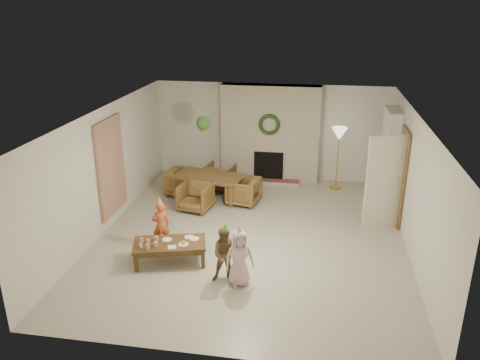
% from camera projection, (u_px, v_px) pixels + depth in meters
% --- Properties ---
extents(floor, '(7.00, 7.00, 0.00)m').
position_uv_depth(floor, '(251.00, 236.00, 9.63)').
color(floor, '#B7B29E').
rests_on(floor, ground).
extents(ceiling, '(7.00, 7.00, 0.00)m').
position_uv_depth(ceiling, '(253.00, 115.00, 8.75)').
color(ceiling, white).
rests_on(ceiling, wall_back).
extents(wall_back, '(7.00, 0.00, 7.00)m').
position_uv_depth(wall_back, '(271.00, 132.00, 12.42)').
color(wall_back, silver).
rests_on(wall_back, floor).
extents(wall_front, '(7.00, 0.00, 7.00)m').
position_uv_depth(wall_front, '(213.00, 275.00, 5.96)').
color(wall_front, silver).
rests_on(wall_front, floor).
extents(wall_left, '(0.00, 7.00, 7.00)m').
position_uv_depth(wall_left, '(105.00, 170.00, 9.65)').
color(wall_left, silver).
rests_on(wall_left, floor).
extents(wall_right, '(0.00, 7.00, 7.00)m').
position_uv_depth(wall_right, '(414.00, 188.00, 8.73)').
color(wall_right, silver).
rests_on(wall_right, floor).
extents(fireplace_mass, '(2.50, 0.40, 2.50)m').
position_uv_depth(fireplace_mass, '(270.00, 134.00, 12.24)').
color(fireplace_mass, '#591D17').
rests_on(fireplace_mass, floor).
extents(fireplace_hearth, '(1.60, 0.30, 0.12)m').
position_uv_depth(fireplace_hearth, '(268.00, 182.00, 12.33)').
color(fireplace_hearth, maroon).
rests_on(fireplace_hearth, floor).
extents(fireplace_firebox, '(0.75, 0.12, 0.75)m').
position_uv_depth(fireplace_firebox, '(269.00, 166.00, 12.35)').
color(fireplace_firebox, black).
rests_on(fireplace_firebox, floor).
extents(fireplace_wreath, '(0.54, 0.10, 0.54)m').
position_uv_depth(fireplace_wreath, '(269.00, 125.00, 11.92)').
color(fireplace_wreath, '#1B3815').
rests_on(fireplace_wreath, fireplace_mass).
extents(floor_lamp_base, '(0.29, 0.29, 0.03)m').
position_uv_depth(floor_lamp_base, '(335.00, 187.00, 12.13)').
color(floor_lamp_base, gold).
rests_on(floor_lamp_base, floor).
extents(floor_lamp_post, '(0.03, 0.03, 1.41)m').
position_uv_depth(floor_lamp_post, '(337.00, 160.00, 11.88)').
color(floor_lamp_post, gold).
rests_on(floor_lamp_post, floor).
extents(floor_lamp_shade, '(0.38, 0.38, 0.31)m').
position_uv_depth(floor_lamp_shade, '(339.00, 134.00, 11.64)').
color(floor_lamp_shade, beige).
rests_on(floor_lamp_shade, floor_lamp_post).
extents(bookshelf_carcass, '(0.30, 1.00, 2.20)m').
position_uv_depth(bookshelf_carcass, '(389.00, 157.00, 10.93)').
color(bookshelf_carcass, white).
rests_on(bookshelf_carcass, floor).
extents(bookshelf_shelf_a, '(0.30, 0.92, 0.03)m').
position_uv_depth(bookshelf_shelf_a, '(385.00, 183.00, 11.16)').
color(bookshelf_shelf_a, white).
rests_on(bookshelf_shelf_a, bookshelf_carcass).
extents(bookshelf_shelf_b, '(0.30, 0.92, 0.03)m').
position_uv_depth(bookshelf_shelf_b, '(387.00, 167.00, 11.02)').
color(bookshelf_shelf_b, white).
rests_on(bookshelf_shelf_b, bookshelf_carcass).
extents(bookshelf_shelf_c, '(0.30, 0.92, 0.03)m').
position_uv_depth(bookshelf_shelf_c, '(389.00, 151.00, 10.88)').
color(bookshelf_shelf_c, white).
rests_on(bookshelf_shelf_c, bookshelf_carcass).
extents(bookshelf_shelf_d, '(0.30, 0.92, 0.03)m').
position_uv_depth(bookshelf_shelf_d, '(391.00, 134.00, 10.74)').
color(bookshelf_shelf_d, white).
rests_on(bookshelf_shelf_d, bookshelf_carcass).
extents(books_row_lower, '(0.20, 0.40, 0.24)m').
position_uv_depth(books_row_lower, '(385.00, 180.00, 10.98)').
color(books_row_lower, '#AB1F27').
rests_on(books_row_lower, bookshelf_shelf_a).
extents(books_row_mid, '(0.20, 0.44, 0.24)m').
position_uv_depth(books_row_mid, '(386.00, 161.00, 11.02)').
color(books_row_mid, '#275D90').
rests_on(books_row_mid, bookshelf_shelf_b).
extents(books_row_upper, '(0.20, 0.36, 0.22)m').
position_uv_depth(books_row_upper, '(389.00, 146.00, 10.75)').
color(books_row_upper, olive).
rests_on(books_row_upper, bookshelf_shelf_c).
extents(door_frame, '(0.05, 0.86, 2.04)m').
position_uv_depth(door_frame, '(401.00, 177.00, 9.93)').
color(door_frame, brown).
rests_on(door_frame, floor).
extents(door_leaf, '(0.77, 0.32, 2.00)m').
position_uv_depth(door_leaf, '(384.00, 183.00, 9.64)').
color(door_leaf, beige).
rests_on(door_leaf, floor).
extents(curtain_panel, '(0.06, 1.20, 2.00)m').
position_uv_depth(curtain_panel, '(111.00, 167.00, 9.83)').
color(curtain_panel, tan).
rests_on(curtain_panel, wall_left).
extents(dining_table, '(1.76, 1.20, 0.57)m').
position_uv_depth(dining_table, '(208.00, 187.00, 11.38)').
color(dining_table, brown).
rests_on(dining_table, floor).
extents(dining_chair_near, '(0.79, 0.81, 0.63)m').
position_uv_depth(dining_chair_near, '(195.00, 197.00, 10.75)').
color(dining_chair_near, brown).
rests_on(dining_chair_near, floor).
extents(dining_chair_far, '(0.79, 0.81, 0.63)m').
position_uv_depth(dining_chair_far, '(220.00, 177.00, 11.99)').
color(dining_chair_far, brown).
rests_on(dining_chair_far, floor).
extents(dining_chair_left, '(0.81, 0.79, 0.63)m').
position_uv_depth(dining_chair_left, '(182.00, 182.00, 11.61)').
color(dining_chair_left, brown).
rests_on(dining_chair_left, floor).
extents(dining_chair_right, '(0.81, 0.79, 0.63)m').
position_uv_depth(dining_chair_right, '(243.00, 191.00, 11.08)').
color(dining_chair_right, brown).
rests_on(dining_chair_right, floor).
extents(hanging_plant_cord, '(0.01, 0.01, 0.70)m').
position_uv_depth(hanging_plant_cord, '(203.00, 113.00, 10.46)').
color(hanging_plant_cord, tan).
rests_on(hanging_plant_cord, ceiling).
extents(hanging_plant_pot, '(0.16, 0.16, 0.12)m').
position_uv_depth(hanging_plant_pot, '(204.00, 128.00, 10.58)').
color(hanging_plant_pot, '#AB4D37').
rests_on(hanging_plant_pot, hanging_plant_cord).
extents(hanging_plant_foliage, '(0.32, 0.32, 0.32)m').
position_uv_depth(hanging_plant_foliage, '(203.00, 123.00, 10.54)').
color(hanging_plant_foliage, '#234416').
rests_on(hanging_plant_foliage, hanging_plant_pot).
extents(coffee_table_top, '(1.41, 0.96, 0.06)m').
position_uv_depth(coffee_table_top, '(170.00, 244.00, 8.57)').
color(coffee_table_top, '#51391B').
rests_on(coffee_table_top, floor).
extents(coffee_table_apron, '(1.29, 0.84, 0.08)m').
position_uv_depth(coffee_table_apron, '(170.00, 247.00, 8.60)').
color(coffee_table_apron, '#51391B').
rests_on(coffee_table_apron, floor).
extents(coffee_leg_fl, '(0.08, 0.08, 0.34)m').
position_uv_depth(coffee_leg_fl, '(136.00, 263.00, 8.34)').
color(coffee_leg_fl, '#51391B').
rests_on(coffee_leg_fl, floor).
extents(coffee_leg_fr, '(0.08, 0.08, 0.34)m').
position_uv_depth(coffee_leg_fr, '(203.00, 259.00, 8.45)').
color(coffee_leg_fr, '#51391B').
rests_on(coffee_leg_fr, floor).
extents(coffee_leg_bl, '(0.08, 0.08, 0.34)m').
position_uv_depth(coffee_leg_bl, '(139.00, 248.00, 8.83)').
color(coffee_leg_bl, '#51391B').
rests_on(coffee_leg_bl, floor).
extents(coffee_leg_br, '(0.08, 0.08, 0.34)m').
position_uv_depth(coffee_leg_br, '(202.00, 245.00, 8.94)').
color(coffee_leg_br, '#51391B').
rests_on(coffee_leg_br, floor).
extents(cup_a, '(0.08, 0.08, 0.09)m').
position_uv_depth(cup_a, '(141.00, 246.00, 8.36)').
color(cup_a, silver).
rests_on(cup_a, coffee_table_top).
extents(cup_b, '(0.08, 0.08, 0.09)m').
position_uv_depth(cup_b, '(142.00, 240.00, 8.54)').
color(cup_b, silver).
rests_on(cup_b, coffee_table_top).
extents(cup_c, '(0.08, 0.08, 0.09)m').
position_uv_depth(cup_c, '(147.00, 247.00, 8.33)').
color(cup_c, silver).
rests_on(cup_c, coffee_table_top).
extents(cup_d, '(0.08, 0.08, 0.09)m').
position_uv_depth(cup_d, '(148.00, 241.00, 8.51)').
color(cup_d, silver).
rests_on(cup_d, coffee_table_top).
extents(cup_e, '(0.08, 0.08, 0.09)m').
position_uv_depth(cup_e, '(156.00, 244.00, 8.41)').
color(cup_e, silver).
rests_on(cup_e, coffee_table_top).
extents(cup_f, '(0.08, 0.08, 0.09)m').
position_uv_depth(cup_f, '(156.00, 239.00, 8.60)').
color(cup_f, silver).
rests_on(cup_f, coffee_table_top).
extents(plate_a, '(0.22, 0.22, 0.01)m').
position_uv_depth(plate_a, '(167.00, 239.00, 8.67)').
color(plate_a, white).
rests_on(plate_a, coffee_table_top).
extents(plate_b, '(0.22, 0.22, 0.01)m').
position_uv_depth(plate_b, '(183.00, 244.00, 8.49)').
color(plate_b, white).
rests_on(plate_b, coffee_table_top).
extents(plate_c, '(0.22, 0.22, 0.01)m').
position_uv_depth(plate_c, '(194.00, 239.00, 8.69)').
color(plate_c, white).
rests_on(plate_c, coffee_table_top).
extents(food_scoop, '(0.08, 0.08, 0.07)m').
position_uv_depth(food_scoop, '(183.00, 242.00, 8.48)').
color(food_scoop, tan).
rests_on(food_scoop, plate_b).
extents(napkin_left, '(0.18, 0.18, 0.01)m').
position_uv_depth(napkin_left, '(172.00, 247.00, 8.40)').
color(napkin_left, '#EEAFBE').
rests_on(napkin_left, coffee_table_top).
extents(napkin_right, '(0.18, 0.18, 0.01)m').
position_uv_depth(napkin_right, '(189.00, 237.00, 8.76)').
color(napkin_right, '#EEAFBE').
rests_on(napkin_right, coffee_table_top).
extents(child_red, '(0.40, 0.36, 0.92)m').
position_uv_depth(child_red, '(161.00, 225.00, 9.07)').
color(child_red, '#BE5228').
rests_on(child_red, floor).
extents(party_hat_red, '(0.15, 0.15, 0.17)m').
position_uv_depth(party_hat_red, '(159.00, 201.00, 8.90)').
color(party_hat_red, gold).
rests_on(party_hat_red, child_red).
extents(child_plaid, '(0.54, 0.45, 0.98)m').
position_uv_depth(child_plaid, '(226.00, 255.00, 7.96)').
color(child_plaid, brown).
rests_on(child_plaid, floor).
extents(party_hat_plaid, '(0.13, 0.13, 0.16)m').
position_uv_depth(party_hat_plaid, '(225.00, 226.00, 7.78)').
color(party_hat_plaid, '#53AF4B').
rests_on(party_hat_plaid, child_plaid).
extents(child_pink, '(0.57, 0.48, 0.99)m').
position_uv_depth(child_pink, '(239.00, 258.00, 7.86)').
color(child_pink, beige).
rests_on(child_pink, floor).
extents(party_hat_pink, '(0.15, 0.15, 0.18)m').
position_uv_depth(party_hat_pink, '(239.00, 229.00, 7.67)').
color(party_hat_pink, silver).
rests_on(party_hat_pink, child_pink).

